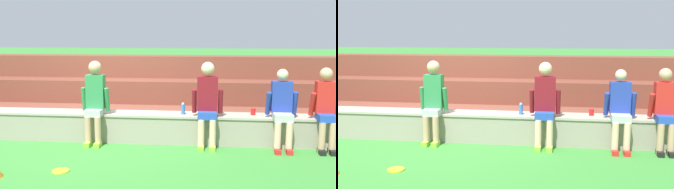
% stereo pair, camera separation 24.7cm
% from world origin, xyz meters
% --- Properties ---
extents(ground_plane, '(80.00, 80.00, 0.00)m').
position_xyz_m(ground_plane, '(0.00, 0.00, 0.00)').
color(ground_plane, '#388433').
extents(stone_seating_wall, '(8.85, 0.49, 0.53)m').
position_xyz_m(stone_seating_wall, '(0.00, 0.23, 0.28)').
color(stone_seating_wall, gray).
rests_on(stone_seating_wall, ground).
extents(brick_bleachers, '(12.28, 1.90, 1.44)m').
position_xyz_m(brick_bleachers, '(0.00, 1.79, 0.56)').
color(brick_bleachers, brown).
rests_on(brick_bleachers, ground).
extents(person_left_of_center, '(0.50, 0.49, 1.48)m').
position_xyz_m(person_left_of_center, '(-0.08, -0.01, 0.80)').
color(person_left_of_center, tan).
rests_on(person_left_of_center, ground).
extents(person_center, '(0.53, 0.51, 1.47)m').
position_xyz_m(person_center, '(1.89, -0.00, 0.80)').
color(person_center, beige).
rests_on(person_center, ground).
extents(person_right_of_center, '(0.52, 0.57, 1.36)m').
position_xyz_m(person_right_of_center, '(3.15, -0.01, 0.72)').
color(person_right_of_center, beige).
rests_on(person_right_of_center, ground).
extents(person_far_right, '(0.48, 0.53, 1.39)m').
position_xyz_m(person_far_right, '(3.85, -0.01, 0.74)').
color(person_far_right, tan).
rests_on(person_far_right, ground).
extents(water_bottle_mid_left, '(0.07, 0.07, 0.21)m').
position_xyz_m(water_bottle_mid_left, '(1.46, 0.19, 0.62)').
color(water_bottle_mid_left, blue).
rests_on(water_bottle_mid_left, stone_seating_wall).
extents(plastic_cup_right_end, '(0.08, 0.08, 0.11)m').
position_xyz_m(plastic_cup_right_end, '(2.70, 0.27, 0.58)').
color(plastic_cup_right_end, red).
rests_on(plastic_cup_right_end, stone_seating_wall).
extents(frisbee, '(0.24, 0.24, 0.02)m').
position_xyz_m(frisbee, '(-0.18, -1.47, 0.01)').
color(frisbee, yellow).
rests_on(frisbee, ground).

